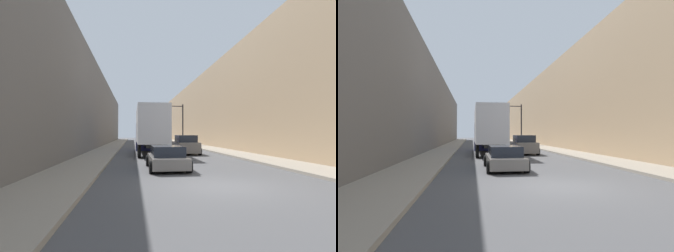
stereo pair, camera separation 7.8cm
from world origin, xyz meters
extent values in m
plane|color=#4C4C4F|center=(0.00, 0.00, 0.00)|extent=(200.00, 200.00, 0.00)
cube|color=gray|center=(6.17, 30.00, 0.07)|extent=(2.81, 80.00, 0.15)
cube|color=gray|center=(-6.17, 30.00, 0.07)|extent=(2.81, 80.00, 0.15)
cube|color=tan|center=(10.58, 30.00, 5.70)|extent=(6.00, 80.00, 11.40)
cube|color=#66605B|center=(-10.58, 30.00, 5.25)|extent=(6.00, 80.00, 10.50)
cube|color=silver|center=(-1.61, 14.64, 2.69)|extent=(2.55, 9.01, 3.17)
cube|color=black|center=(-1.61, 14.64, 0.95)|extent=(1.28, 9.01, 0.24)
cube|color=navy|center=(-1.61, 20.30, 1.55)|extent=(2.55, 2.30, 3.10)
cylinder|color=black|center=(-2.73, 11.34, 0.50)|extent=(0.25, 1.00, 1.00)
cylinder|color=black|center=(-0.48, 11.34, 0.50)|extent=(0.25, 1.00, 1.00)
cylinder|color=black|center=(-2.73, 12.54, 0.50)|extent=(0.25, 1.00, 1.00)
cylinder|color=black|center=(-0.48, 12.54, 0.50)|extent=(0.25, 1.00, 1.00)
cylinder|color=black|center=(-2.73, 20.30, 0.50)|extent=(0.25, 1.00, 1.00)
cylinder|color=black|center=(-0.48, 20.30, 0.50)|extent=(0.25, 1.00, 1.00)
cube|color=slate|center=(-1.39, 4.91, 0.46)|extent=(1.86, 4.25, 0.56)
cube|color=#1E232D|center=(-1.39, 4.70, 1.01)|extent=(1.64, 2.34, 0.54)
cylinder|color=black|center=(-2.32, 6.33, 0.32)|extent=(0.25, 0.64, 0.64)
cylinder|color=black|center=(-0.46, 6.33, 0.32)|extent=(0.25, 0.64, 0.64)
cylinder|color=black|center=(-2.32, 3.39, 0.32)|extent=(0.25, 0.64, 0.64)
cylinder|color=black|center=(-0.46, 3.39, 0.32)|extent=(0.25, 0.64, 0.64)
cube|color=slate|center=(1.68, 14.95, 0.66)|extent=(1.93, 4.54, 0.93)
cube|color=#1E232D|center=(1.68, 14.73, 1.45)|extent=(1.70, 2.50, 0.64)
cylinder|color=black|center=(0.71, 16.52, 0.35)|extent=(0.25, 0.70, 0.70)
cylinder|color=black|center=(2.65, 16.52, 0.35)|extent=(0.25, 0.70, 0.70)
cylinder|color=black|center=(0.71, 13.28, 0.35)|extent=(0.25, 0.70, 0.70)
cylinder|color=black|center=(2.65, 13.28, 0.35)|extent=(0.25, 0.70, 0.70)
cylinder|color=black|center=(4.62, 31.41, 3.25)|extent=(0.20, 0.20, 6.51)
cube|color=black|center=(1.60, 31.41, 6.21)|extent=(6.05, 0.12, 0.12)
cube|color=black|center=(2.60, 31.41, 5.70)|extent=(0.30, 0.24, 0.90)
sphere|color=red|center=(2.60, 31.27, 5.70)|extent=(0.18, 0.18, 0.18)
cube|color=black|center=(0.59, 31.41, 5.70)|extent=(0.30, 0.24, 0.90)
sphere|color=gold|center=(0.59, 31.27, 5.42)|extent=(0.18, 0.18, 0.18)
camera|label=1|loc=(-3.24, -9.37, 1.98)|focal=28.00mm
camera|label=2|loc=(-3.16, -9.38, 1.98)|focal=28.00mm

